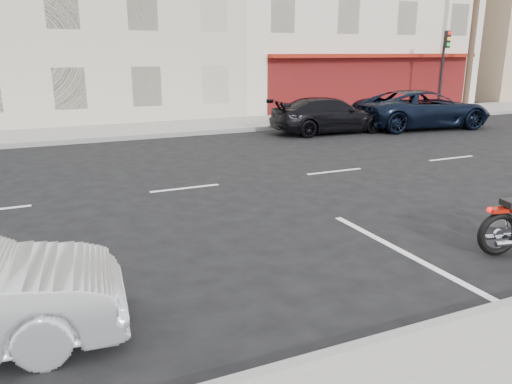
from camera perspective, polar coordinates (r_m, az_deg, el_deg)
ground at (r=12.10m, az=0.99°, el=1.45°), size 120.00×120.00×0.00m
sidewalk_far at (r=19.52m, az=-24.11°, el=5.80°), size 80.00×3.40×0.15m
curb_far at (r=17.84m, az=-24.01°, el=5.01°), size 80.00×0.12×0.16m
bldg_far_east at (r=41.14m, az=26.01°, el=17.75°), size 12.00×12.00×11.00m
utility_pole at (r=28.16m, az=23.76°, el=18.06°), size 1.80×0.30×9.00m
traffic_light at (r=26.49m, az=20.66°, el=13.85°), size 0.26×0.30×3.80m
fire_hydrant at (r=25.70m, az=17.54°, el=9.55°), size 0.20×0.20×0.72m
suv_far at (r=21.41m, az=18.52°, el=8.97°), size 5.72×3.16×1.52m
car_far at (r=19.30m, az=8.40°, el=8.68°), size 4.68×2.08×1.33m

